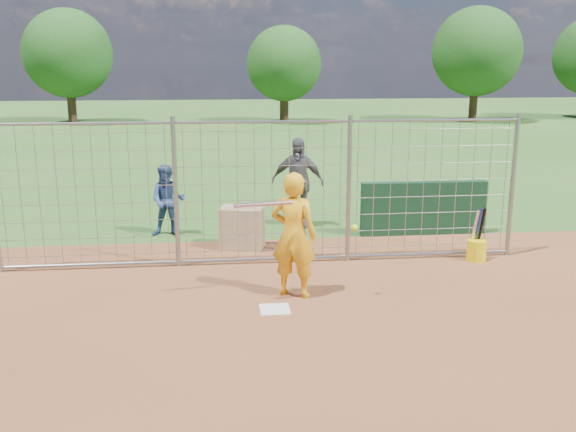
{
  "coord_description": "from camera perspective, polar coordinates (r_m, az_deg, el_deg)",
  "views": [
    {
      "loc": [
        -0.74,
        -8.85,
        3.52
      ],
      "look_at": [
        0.3,
        0.8,
        1.15
      ],
      "focal_mm": 40.0,
      "sensor_mm": 36.0,
      "label": 1
    }
  ],
  "objects": [
    {
      "name": "bystander_a",
      "position": [
        13.25,
        -10.63,
        1.36
      ],
      "size": [
        0.77,
        0.62,
        1.47
      ],
      "primitive_type": "imported",
      "rotation": [
        0.0,
        0.0,
        -0.1
      ],
      "color": "navy",
      "rests_on": "ground"
    },
    {
      "name": "backstop_fence",
      "position": [
        11.1,
        -2.2,
        1.97
      ],
      "size": [
        9.08,
        0.08,
        2.6
      ],
      "color": "gray",
      "rests_on": "ground"
    },
    {
      "name": "equipment_bin",
      "position": [
        12.26,
        -4.1,
        -1.05
      ],
      "size": [
        0.9,
        0.71,
        0.8
      ],
      "primitive_type": "cube",
      "rotation": [
        0.0,
        0.0,
        -0.23
      ],
      "color": "tan",
      "rests_on": "ground"
    },
    {
      "name": "infield_dirt",
      "position": [
        6.86,
        0.94,
        -17.1
      ],
      "size": [
        18.0,
        18.0,
        0.0
      ],
      "primitive_type": "plane",
      "color": "brown",
      "rests_on": "ground"
    },
    {
      "name": "tree_line",
      "position": [
        37.18,
        -0.17,
        14.04
      ],
      "size": [
        44.66,
        6.72,
        6.48
      ],
      "color": "#3F2B19",
      "rests_on": "ground"
    },
    {
      "name": "batter",
      "position": [
        9.62,
        0.51,
        -1.7
      ],
      "size": [
        0.83,
        0.7,
        1.92
      ],
      "primitive_type": "imported",
      "rotation": [
        0.0,
        0.0,
        2.74
      ],
      "color": "#F8A915",
      "rests_on": "ground"
    },
    {
      "name": "ground",
      "position": [
        9.55,
        -1.29,
        -7.91
      ],
      "size": [
        100.0,
        100.0,
        0.0
      ],
      "primitive_type": "plane",
      "color": "#2D591E",
      "rests_on": "ground"
    },
    {
      "name": "equipment_in_play",
      "position": [
        9.22,
        -0.18,
        0.53
      ],
      "size": [
        1.82,
        0.22,
        0.48
      ],
      "color": "silver",
      "rests_on": "ground"
    },
    {
      "name": "bucket_with_bats",
      "position": [
        11.99,
        16.41,
        -2.69
      ],
      "size": [
        0.34,
        0.37,
        0.97
      ],
      "color": "yellow",
      "rests_on": "ground"
    },
    {
      "name": "bystander_b",
      "position": [
        13.71,
        0.84,
        3.01
      ],
      "size": [
        1.23,
        0.78,
        1.94
      ],
      "primitive_type": "imported",
      "rotation": [
        0.0,
        0.0,
        -0.3
      ],
      "color": "#535257",
      "rests_on": "ground"
    },
    {
      "name": "dugout_wall",
      "position": [
        13.45,
        11.95,
        0.67
      ],
      "size": [
        2.6,
        0.2,
        1.1
      ],
      "primitive_type": "cube",
      "color": "#11381E",
      "rests_on": "ground"
    },
    {
      "name": "home_plate",
      "position": [
        9.36,
        -1.18,
        -8.3
      ],
      "size": [
        0.43,
        0.43,
        0.02
      ],
      "primitive_type": "cube",
      "color": "silver",
      "rests_on": "ground"
    }
  ]
}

